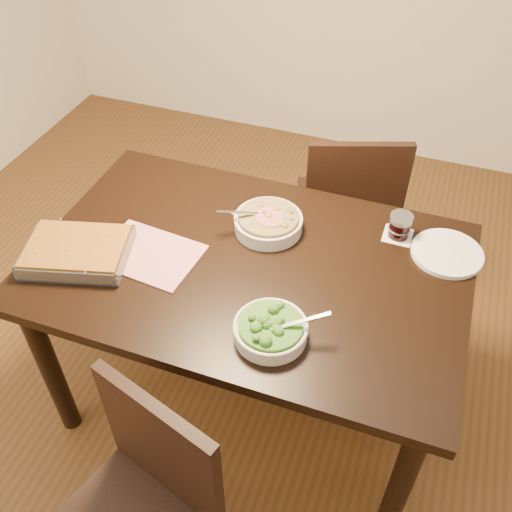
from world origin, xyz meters
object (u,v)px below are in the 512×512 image
at_px(chair_near, 142,505).
at_px(chair_far, 348,206).
at_px(baking_dish, 77,251).
at_px(stew_bowl, 268,222).
at_px(dinner_plate, 447,253).
at_px(table, 249,282).
at_px(wine_tumbler, 400,225).
at_px(broccoli_bowl, 271,329).

relative_size(chair_near, chair_far, 0.98).
distance_m(baking_dish, chair_near, 0.80).
bearing_deg(baking_dish, stew_bowl, 17.64).
height_order(dinner_plate, chair_far, chair_far).
bearing_deg(chair_near, stew_bowl, 103.78).
xyz_separation_m(table, baking_dish, (-0.53, -0.17, 0.12)).
relative_size(baking_dish, chair_far, 0.44).
height_order(wine_tumbler, dinner_plate, wine_tumbler).
relative_size(broccoli_bowl, dinner_plate, 0.99).
height_order(table, chair_far, chair_far).
xyz_separation_m(table, dinner_plate, (0.60, 0.25, 0.10)).
bearing_deg(dinner_plate, chair_far, 130.37).
height_order(broccoli_bowl, chair_far, chair_far).
relative_size(table, chair_far, 1.62).
relative_size(stew_bowl, dinner_plate, 1.02).
bearing_deg(stew_bowl, chair_near, -93.29).
bearing_deg(chair_near, wine_tumbler, 81.92).
height_order(table, baking_dish, baking_dish).
bearing_deg(stew_bowl, wine_tumbler, 15.36).
distance_m(table, chair_near, 0.75).
distance_m(stew_bowl, baking_dish, 0.64).
xyz_separation_m(broccoli_bowl, baking_dish, (-0.69, 0.09, -0.00)).
relative_size(wine_tumbler, chair_far, 0.10).
bearing_deg(broccoli_bowl, baking_dish, 172.24).
distance_m(table, baking_dish, 0.57).
height_order(broccoli_bowl, dinner_plate, broccoli_bowl).
distance_m(stew_bowl, chair_near, 0.96).
distance_m(baking_dish, wine_tumbler, 1.07).
xyz_separation_m(chair_near, chair_far, (0.23, 1.46, 0.01)).
bearing_deg(baking_dish, broccoli_bowl, -22.89).
xyz_separation_m(stew_bowl, chair_far, (0.18, 0.56, -0.30)).
distance_m(broccoli_bowl, chair_far, 1.04).
bearing_deg(chair_far, chair_near, 61.44).
height_order(dinner_plate, chair_near, chair_near).
bearing_deg(baking_dish, wine_tumbler, 10.52).
distance_m(wine_tumbler, chair_near, 1.17).
bearing_deg(baking_dish, chair_far, 36.45).
relative_size(baking_dish, wine_tumbler, 4.40).
height_order(wine_tumbler, chair_near, chair_near).
bearing_deg(dinner_plate, chair_near, -123.43).
xyz_separation_m(broccoli_bowl, chair_near, (-0.21, -0.46, -0.31)).
bearing_deg(chair_near, broccoli_bowl, 82.75).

